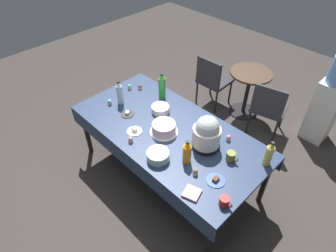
# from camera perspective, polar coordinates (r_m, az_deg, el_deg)

# --- Properties ---
(ground) EXTENTS (9.00, 9.00, 0.00)m
(ground) POSITION_cam_1_polar(r_m,az_deg,el_deg) (3.67, -0.00, -9.37)
(ground) COLOR #383330
(potluck_table) EXTENTS (2.20, 1.10, 0.75)m
(potluck_table) POSITION_cam_1_polar(r_m,az_deg,el_deg) (3.17, -0.00, -1.51)
(potluck_table) COLOR navy
(potluck_table) RESTS_ON ground
(frosted_layer_cake) EXTENTS (0.31, 0.31, 0.12)m
(frosted_layer_cake) POSITION_cam_1_polar(r_m,az_deg,el_deg) (3.06, -0.89, -0.39)
(frosted_layer_cake) COLOR silver
(frosted_layer_cake) RESTS_ON potluck_table
(slow_cooker) EXTENTS (0.29, 0.29, 0.37)m
(slow_cooker) POSITION_cam_1_polar(r_m,az_deg,el_deg) (2.85, 7.71, -1.45)
(slow_cooker) COLOR black
(slow_cooker) RESTS_ON potluck_table
(glass_salad_bowl) EXTENTS (0.22, 0.22, 0.09)m
(glass_salad_bowl) POSITION_cam_1_polar(r_m,az_deg,el_deg) (2.79, -2.01, -5.90)
(glass_salad_bowl) COLOR #B2C6BC
(glass_salad_bowl) RESTS_ON potluck_table
(ceramic_snack_bowl) EXTENTS (0.21, 0.21, 0.08)m
(ceramic_snack_bowl) POSITION_cam_1_polar(r_m,az_deg,el_deg) (3.34, -1.53, 3.41)
(ceramic_snack_bowl) COLOR silver
(ceramic_snack_bowl) RESTS_ON potluck_table
(dessert_plate_charcoal) EXTENTS (0.16, 0.16, 0.04)m
(dessert_plate_charcoal) POSITION_cam_1_polar(r_m,az_deg,el_deg) (3.35, -8.07, 2.45)
(dessert_plate_charcoal) COLOR #2D2D33
(dessert_plate_charcoal) RESTS_ON potluck_table
(dessert_plate_cobalt) EXTENTS (0.17, 0.17, 0.04)m
(dessert_plate_cobalt) POSITION_cam_1_polar(r_m,az_deg,el_deg) (2.68, 9.46, -10.57)
(dessert_plate_cobalt) COLOR #2D4CB2
(dessert_plate_cobalt) RESTS_ON potluck_table
(dessert_plate_white) EXTENTS (0.17, 0.17, 0.05)m
(dessert_plate_white) POSITION_cam_1_polar(r_m,az_deg,el_deg) (3.11, -6.69, -0.92)
(dessert_plate_white) COLOR white
(dessert_plate_white) RESTS_ON potluck_table
(cupcake_vanilla) EXTENTS (0.05, 0.05, 0.07)m
(cupcake_vanilla) POSITION_cam_1_polar(r_m,az_deg,el_deg) (2.99, -7.45, -2.69)
(cupcake_vanilla) COLOR beige
(cupcake_vanilla) RESTS_ON potluck_table
(cupcake_berry) EXTENTS (0.05, 0.05, 0.07)m
(cupcake_berry) POSITION_cam_1_polar(r_m,az_deg,el_deg) (3.74, -5.61, 7.78)
(cupcake_berry) COLOR beige
(cupcake_berry) RESTS_ON potluck_table
(cupcake_mint) EXTENTS (0.05, 0.05, 0.07)m
(cupcake_mint) POSITION_cam_1_polar(r_m,az_deg,el_deg) (2.69, 5.45, -9.11)
(cupcake_mint) COLOR beige
(cupcake_mint) RESTS_ON potluck_table
(cupcake_cocoa) EXTENTS (0.05, 0.05, 0.07)m
(cupcake_cocoa) POSITION_cam_1_polar(r_m,az_deg,el_deg) (3.52, -11.53, 4.67)
(cupcake_cocoa) COLOR beige
(cupcake_cocoa) RESTS_ON potluck_table
(cupcake_lemon) EXTENTS (0.05, 0.05, 0.07)m
(cupcake_lemon) POSITION_cam_1_polar(r_m,az_deg,el_deg) (3.05, 11.93, -2.34)
(cupcake_lemon) COLOR beige
(cupcake_lemon) RESTS_ON potluck_table
(cupcake_rose) EXTENTS (0.05, 0.05, 0.07)m
(cupcake_rose) POSITION_cam_1_polar(r_m,az_deg,el_deg) (3.75, -7.68, 7.73)
(cupcake_rose) COLOR beige
(cupcake_rose) RESTS_ON potluck_table
(soda_bottle_ginger_ale) EXTENTS (0.07, 0.07, 0.29)m
(soda_bottle_ginger_ale) POSITION_cam_1_polar(r_m,az_deg,el_deg) (2.85, 19.46, -5.29)
(soda_bottle_ginger_ale) COLOR gold
(soda_bottle_ginger_ale) RESTS_ON potluck_table
(soda_bottle_water) EXTENTS (0.07, 0.07, 0.30)m
(soda_bottle_water) POSITION_cam_1_polar(r_m,az_deg,el_deg) (3.46, -9.58, 6.49)
(soda_bottle_water) COLOR silver
(soda_bottle_water) RESTS_ON potluck_table
(soda_bottle_lime_soda) EXTENTS (0.08, 0.08, 0.34)m
(soda_bottle_lime_soda) POSITION_cam_1_polar(r_m,az_deg,el_deg) (3.50, -1.20, 7.85)
(soda_bottle_lime_soda) COLOR green
(soda_bottle_lime_soda) RESTS_ON potluck_table
(soda_bottle_orange_juice) EXTENTS (0.08, 0.08, 0.27)m
(soda_bottle_orange_juice) POSITION_cam_1_polar(r_m,az_deg,el_deg) (2.72, 3.81, -5.27)
(soda_bottle_orange_juice) COLOR orange
(soda_bottle_orange_juice) RESTS_ON potluck_table
(coffee_mug_red) EXTENTS (0.13, 0.09, 0.09)m
(coffee_mug_red) POSITION_cam_1_polar(r_m,az_deg,el_deg) (2.52, 11.17, -14.50)
(coffee_mug_red) COLOR #B2231E
(coffee_mug_red) RESTS_ON potluck_table
(coffee_mug_olive) EXTENTS (0.13, 0.09, 0.10)m
(coffee_mug_olive) POSITION_cam_1_polar(r_m,az_deg,el_deg) (2.84, 12.42, -5.93)
(coffee_mug_olive) COLOR olive
(coffee_mug_olive) RESTS_ON potluck_table
(paper_napkin_stack) EXTENTS (0.18, 0.18, 0.02)m
(paper_napkin_stack) POSITION_cam_1_polar(r_m,az_deg,el_deg) (2.57, 4.76, -13.16)
(paper_napkin_stack) COLOR pink
(paper_napkin_stack) RESTS_ON potluck_table
(maroon_chair_left) EXTENTS (0.45, 0.45, 0.85)m
(maroon_chair_left) POSITION_cam_1_polar(r_m,az_deg,el_deg) (4.48, 8.85, 9.32)
(maroon_chair_left) COLOR #333338
(maroon_chair_left) RESTS_ON ground
(maroon_chair_right) EXTENTS (0.53, 0.53, 0.85)m
(maroon_chair_right) POSITION_cam_1_polar(r_m,az_deg,el_deg) (4.10, 19.41, 3.78)
(maroon_chair_right) COLOR #333338
(maroon_chair_right) RESTS_ON ground
(round_cafe_table) EXTENTS (0.60, 0.60, 0.72)m
(round_cafe_table) POSITION_cam_1_polar(r_m,az_deg,el_deg) (4.42, 15.75, 7.80)
(round_cafe_table) COLOR #473323
(round_cafe_table) RESTS_ON ground
(water_cooler) EXTENTS (0.32, 0.32, 1.24)m
(water_cooler) POSITION_cam_1_polar(r_m,az_deg,el_deg) (4.30, 29.14, 4.01)
(water_cooler) COLOR silver
(water_cooler) RESTS_ON ground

